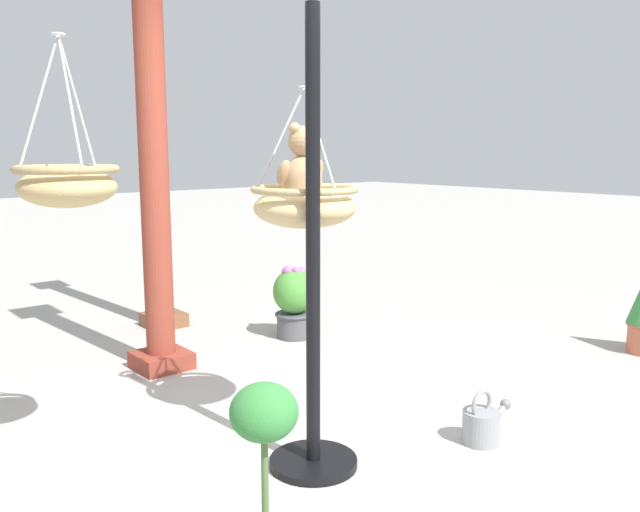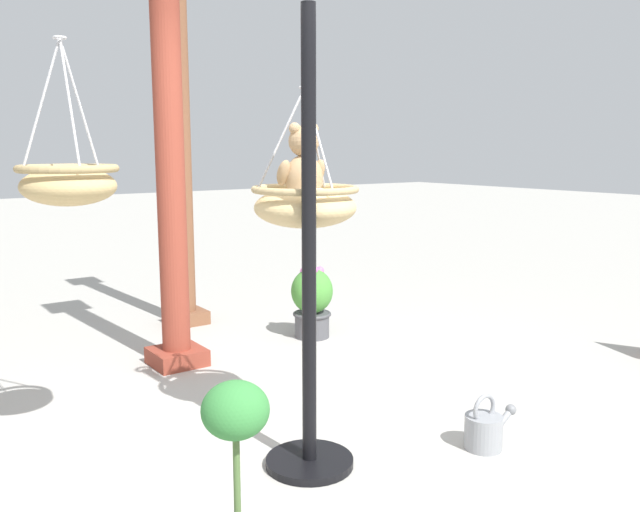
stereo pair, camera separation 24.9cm
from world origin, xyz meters
The scene contains 10 objects.
ground_plane centered at (0.00, 0.00, 0.00)m, with size 40.00×40.00×0.00m, color #ADAAA3.
display_pole_central centered at (-0.22, -0.13, 0.69)m, with size 0.44×0.44×2.27m.
hanging_basket_with_teddy centered at (-0.07, 0.12, 1.29)m, with size 0.55×0.55×0.71m.
teddy_bear centered at (-0.07, 0.14, 1.47)m, with size 0.28×0.24×0.41m.
hanging_basket_left_high centered at (-1.15, 0.46, 1.42)m, with size 0.46×0.46×0.75m.
greenhouse_pillar_right centered at (-0.12, 1.72, 1.37)m, with size 0.39×0.39×2.84m.
greenhouse_pillar_far_back centered at (0.41, 2.76, 1.48)m, with size 0.35×0.35×3.05m.
potted_plant_tall_leafy centered at (-1.00, -0.83, 0.36)m, with size 0.27×0.27×0.81m.
potted_plant_bushy_green centered at (1.09, 1.73, 0.31)m, with size 0.35×0.35×0.62m.
watering_can centered at (0.65, -0.51, 0.10)m, with size 0.35×0.20×0.30m.
Camera 1 is at (-2.17, -2.52, 1.57)m, focal length 36.92 mm.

